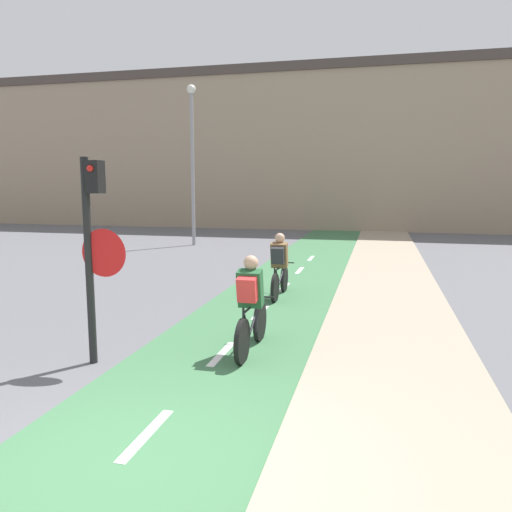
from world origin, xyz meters
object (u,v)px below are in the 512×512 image
(traffic_light_pole, at_px, (93,237))
(cyclist_near, at_px, (251,307))
(street_lamp_far, at_px, (192,148))
(cyclist_far, at_px, (279,267))

(traffic_light_pole, bearing_deg, cyclist_near, 25.09)
(street_lamp_far, xyz_separation_m, cyclist_near, (5.69, -12.52, -3.28))
(traffic_light_pole, distance_m, cyclist_far, 5.11)
(traffic_light_pole, xyz_separation_m, cyclist_near, (2.00, 0.94, -1.10))
(traffic_light_pole, xyz_separation_m, cyclist_far, (1.69, 4.70, -1.10))
(street_lamp_far, distance_m, cyclist_far, 10.79)
(cyclist_far, bearing_deg, traffic_light_pole, -109.80)
(traffic_light_pole, height_order, street_lamp_far, street_lamp_far)
(street_lamp_far, distance_m, cyclist_near, 14.14)
(street_lamp_far, height_order, cyclist_far, street_lamp_far)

